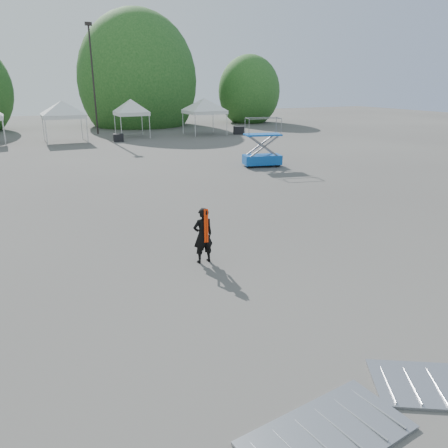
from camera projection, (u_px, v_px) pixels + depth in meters
name	position (u px, v px, depth m)	size (l,w,h in m)	color
ground	(188.00, 252.00, 12.88)	(120.00, 120.00, 0.00)	#474442
light_pole_east	(93.00, 73.00, 39.87)	(0.60, 0.25, 9.80)	black
tree_mid_e	(138.00, 81.00, 48.53)	(5.12, 5.12, 7.79)	#382314
tree_far_e	(249.00, 92.00, 52.47)	(3.84, 3.84, 5.84)	#382314
tent_e	(62.00, 104.00, 35.46)	(4.69, 4.69, 3.88)	silver
tent_f	(131.00, 102.00, 38.33)	(3.83, 3.83, 3.88)	silver
tent_g	(204.00, 101.00, 40.32)	(4.74, 4.74, 3.88)	silver
man	(203.00, 235.00, 11.94)	(0.59, 0.40, 1.57)	black
scissor_lift	(262.00, 142.00, 25.44)	(2.37, 1.56, 2.81)	#0B489B
barrier_left	(327.00, 435.00, 6.18)	(2.60, 1.53, 0.08)	#9C9FA4
barrier_mid	(448.00, 385.00, 7.18)	(2.67, 2.24, 0.08)	#9C9FA4
crate_mid	(118.00, 138.00, 36.41)	(0.83, 0.64, 0.64)	black
crate_east	(239.00, 130.00, 41.47)	(0.97, 0.75, 0.75)	black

